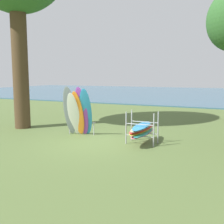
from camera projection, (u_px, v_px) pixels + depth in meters
ground_plane at (91, 142)px, 10.73m from camera, size 80.00×80.00×0.00m
lake_water at (197, 93)px, 38.90m from camera, size 80.00×36.00×0.10m
leaning_board_pile at (78, 113)px, 11.71m from camera, size 1.43×1.20×2.19m
board_storage_rack at (142, 129)px, 10.46m from camera, size 1.15×2.13×1.25m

